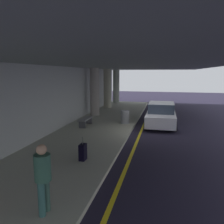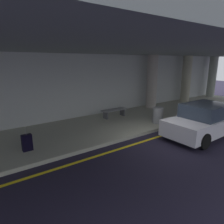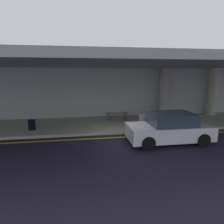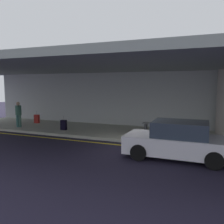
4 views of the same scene
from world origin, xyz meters
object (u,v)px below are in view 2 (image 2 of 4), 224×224
support_column_far_left (152,82)px  trash_bin_steel (158,115)px  support_column_left_mid (186,79)px  support_column_center (212,77)px  car_white (204,121)px  suitcase_upright_primary (27,143)px  bench_metal (114,111)px

support_column_far_left → trash_bin_steel: bearing=-131.1°
support_column_far_left → support_column_left_mid: same height
support_column_far_left → support_column_center: 8.00m
support_column_far_left → car_white: support_column_far_left is taller
suitcase_upright_primary → trash_bin_steel: (6.59, -0.47, 0.11)m
bench_metal → trash_bin_steel: 2.59m
support_column_center → car_white: (-9.89, -5.13, -1.26)m
car_white → support_column_far_left: bearing=-106.6°
car_white → suitcase_upright_primary: (-7.18, 2.76, -0.25)m
car_white → suitcase_upright_primary: size_ratio=4.56×
support_column_far_left → suitcase_upright_primary: 9.50m
support_column_far_left → bench_metal: support_column_far_left is taller
support_column_center → trash_bin_steel: (-10.48, -2.85, -1.40)m
support_column_far_left → suitcase_upright_primary: (-9.07, -2.37, -1.51)m
suitcase_upright_primary → bench_metal: suitcase_upright_primary is taller
support_column_far_left → suitcase_upright_primary: support_column_far_left is taller
suitcase_upright_primary → support_column_center: bearing=8.6°
bench_metal → support_column_left_mid: bearing=4.1°
trash_bin_steel → car_white: bearing=-75.5°
support_column_left_mid → car_white: bearing=-139.0°
support_column_center → suitcase_upright_primary: support_column_center is taller
suitcase_upright_primary → bench_metal: 5.68m
car_white → bench_metal: car_white is taller
support_column_left_mid → support_column_center: same height
support_column_left_mid → bench_metal: support_column_left_mid is taller
support_column_left_mid → suitcase_upright_primary: 13.37m
car_white → suitcase_upright_primary: bearing=-17.4°
support_column_far_left → support_column_left_mid: 4.00m
support_column_far_left → trash_bin_steel: size_ratio=4.29×
support_column_center → suitcase_upright_primary: size_ratio=4.06×
support_column_far_left → bench_metal: size_ratio=2.28×
support_column_left_mid → trash_bin_steel: (-6.48, -2.85, -1.40)m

